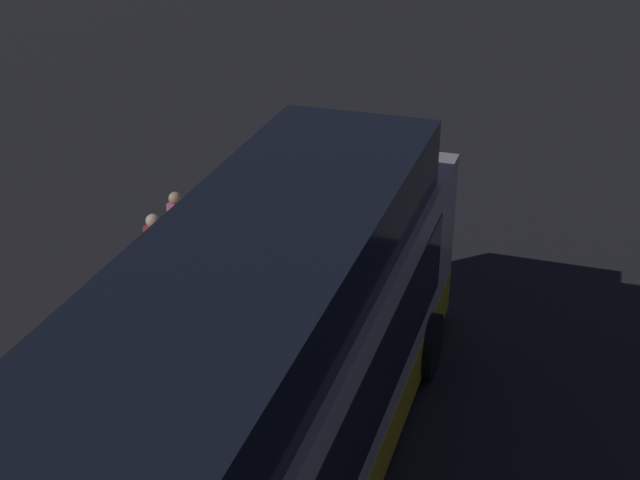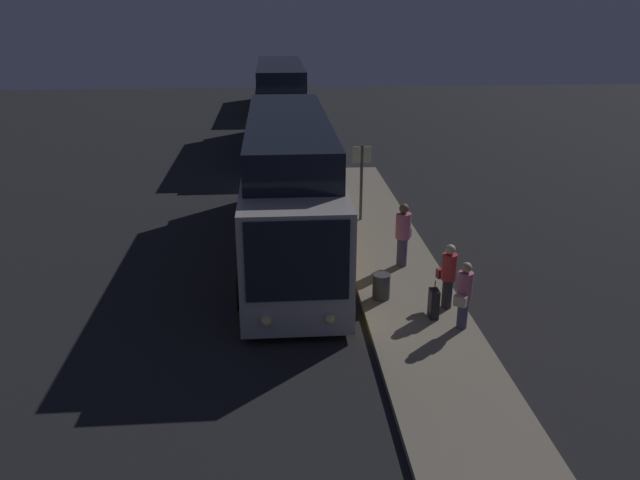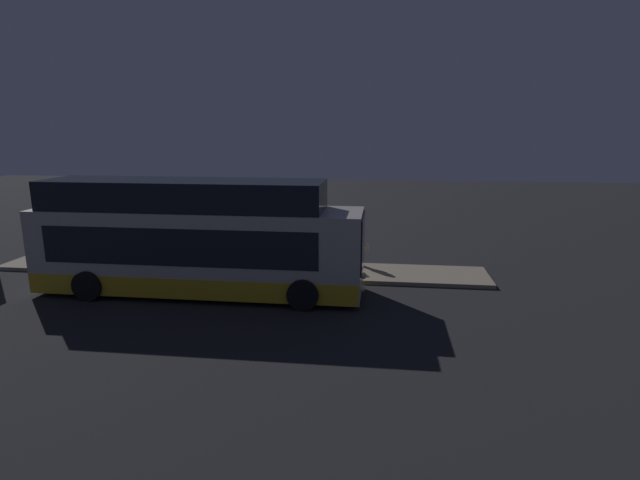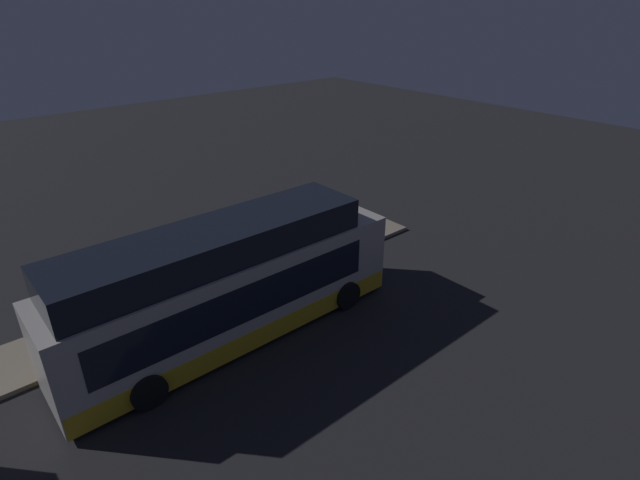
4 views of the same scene
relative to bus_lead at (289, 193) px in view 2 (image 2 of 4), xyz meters
The scene contains 11 objects.
ground 1.91m from the bus_lead, ahead, with size 80.00×80.00×0.00m, color #232326.
platform 3.44m from the bus_lead, 77.52° to the left, with size 20.00×2.51×0.15m.
bus_lead is the anchor object (origin of this frame).
bus_second 14.35m from the bus_lead, behind, with size 11.00×2.75×4.28m.
bus_third 27.63m from the bus_lead, behind, with size 10.98×2.90×2.99m.
passenger_boarding 6.78m from the bus_lead, 33.91° to the left, with size 0.60×0.54×1.62m.
passenger_waiting 5.89m from the bus_lead, 39.05° to the left, with size 0.60×0.46×1.65m.
passenger_with_bags 3.69m from the bus_lead, 58.82° to the left, with size 0.69×0.60×1.83m.
suitcase 6.12m from the bus_lead, 32.71° to the left, with size 0.33×0.21×0.95m.
sign_post 3.31m from the bus_lead, 131.23° to the left, with size 0.10×0.63×2.60m.
trash_bin 4.68m from the bus_lead, 28.96° to the left, with size 0.44×0.44×0.65m.
Camera 2 is at (17.33, -0.49, 7.15)m, focal length 35.00 mm.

